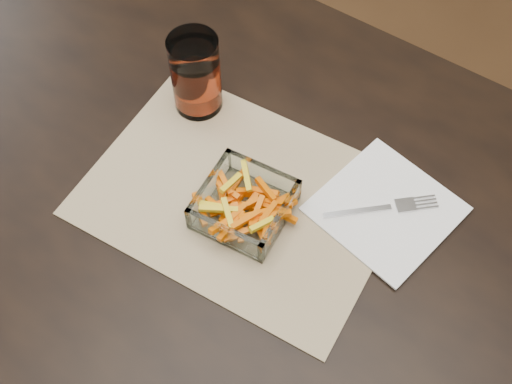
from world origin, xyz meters
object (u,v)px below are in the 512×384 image
fork (385,208)px  glass_bowl (244,206)px  dining_table (268,252)px  tumbler (196,76)px

fork → glass_bowl: bearing=-97.1°
dining_table → fork: (0.13, 0.12, 0.10)m
fork → tumbler: bearing=-134.4°
dining_table → tumbler: 0.30m
glass_bowl → tumbler: bearing=144.6°
fork → dining_table: bearing=-90.2°
dining_table → glass_bowl: 0.12m
dining_table → fork: bearing=42.7°
dining_table → tumbler: (-0.22, 0.13, 0.15)m
dining_table → tumbler: bearing=150.5°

